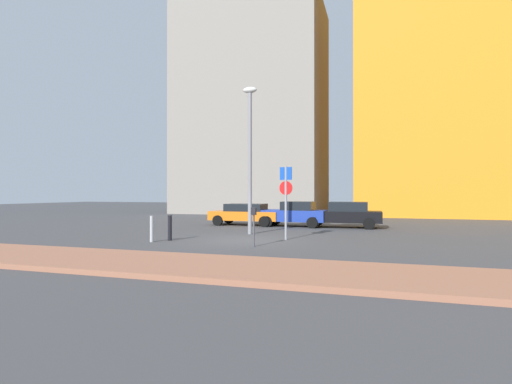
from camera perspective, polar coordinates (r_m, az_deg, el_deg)
The scene contains 12 objects.
ground_plane at distance 16.69m, azimuth -1.52°, elevation -7.07°, with size 120.00×120.00×0.00m, color #424244.
sidewalk_brick at distance 11.01m, azimuth -12.31°, elevation -10.28°, with size 40.00×3.13×0.14m, color #9E664C.
parked_car_orange at distance 24.51m, azimuth -1.51°, elevation -3.16°, with size 4.41×2.08×1.34m.
parked_car_blue at distance 23.65m, azimuth 5.59°, elevation -3.15°, with size 4.04×2.07×1.50m.
parked_car_black at distance 23.32m, azimuth 12.63°, elevation -3.18°, with size 4.52×2.04×1.50m.
parking_sign_post at distance 16.85m, azimuth 4.37°, elevation -0.22°, with size 0.60×0.14×3.16m.
parking_meter at distance 14.68m, azimuth -0.34°, elevation -4.29°, with size 0.18×0.14×1.47m.
street_lamp at distance 19.26m, azimuth -0.89°, elevation 6.47°, with size 0.70×0.36×7.21m.
traffic_bollard_near at distance 16.98m, azimuth -12.45°, elevation -5.13°, with size 0.17×0.17×1.07m, color black.
traffic_bollard_mid at distance 16.65m, azimuth -14.98°, elevation -5.22°, with size 0.14×0.14×1.07m, color #B7B7BC.
building_colorful_midrise at distance 44.04m, azimuth 25.16°, elevation 16.63°, with size 15.37×17.13×29.45m, color orange.
building_under_construction at distance 41.70m, azimuth -0.36°, elevation 11.89°, with size 14.33×10.46×21.43m, color gray.
Camera 1 is at (5.37, -15.68, 2.00)m, focal length 27.43 mm.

